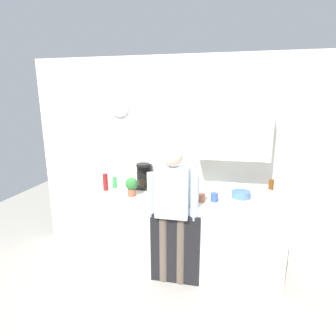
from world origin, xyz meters
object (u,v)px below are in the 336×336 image
(coffee_maker, at_px, (144,177))
(cup_terracotta_mug, at_px, (202,198))
(cup_blue_mug, at_px, (214,197))
(dish_soap, at_px, (115,182))
(bottle_green_wine, at_px, (162,181))
(person_at_sink, at_px, (172,205))
(bottle_amber_beer, at_px, (271,189))
(bottle_red_vinegar, at_px, (105,182))
(storage_canister, at_px, (267,199))
(potted_plant, at_px, (132,185))
(mixing_bowl, at_px, (241,194))
(bottle_clear_soda, at_px, (183,185))

(coffee_maker, xyz_separation_m, cup_terracotta_mug, (0.80, -0.36, -0.10))
(coffee_maker, xyz_separation_m, cup_blue_mug, (0.94, -0.32, -0.10))
(cup_blue_mug, height_order, dish_soap, dish_soap)
(bottle_green_wine, xyz_separation_m, person_at_sink, (0.23, -0.44, -0.14))
(bottle_amber_beer, height_order, cup_terracotta_mug, bottle_amber_beer)
(bottle_red_vinegar, bearing_deg, storage_canister, -4.08)
(cup_blue_mug, height_order, potted_plant, potted_plant)
(coffee_maker, height_order, potted_plant, coffee_maker)
(bottle_green_wine, bearing_deg, storage_canister, -9.99)
(bottle_amber_beer, relative_size, storage_canister, 1.35)
(bottle_red_vinegar, relative_size, cup_terracotta_mug, 2.39)
(coffee_maker, bearing_deg, person_at_sink, -48.43)
(coffee_maker, distance_m, bottle_amber_beer, 1.58)
(cup_terracotta_mug, bearing_deg, mixing_bowl, 27.47)
(bottle_red_vinegar, height_order, mixing_bowl, bottle_red_vinegar)
(bottle_clear_soda, xyz_separation_m, mixing_bowl, (0.68, 0.10, -0.10))
(cup_terracotta_mug, bearing_deg, bottle_green_wine, 156.51)
(mixing_bowl, height_order, dish_soap, dish_soap)
(cup_blue_mug, relative_size, mixing_bowl, 0.45)
(coffee_maker, bearing_deg, bottle_red_vinegar, -155.46)
(coffee_maker, height_order, cup_blue_mug, coffee_maker)
(cup_terracotta_mug, bearing_deg, bottle_clear_soda, 151.78)
(potted_plant, bearing_deg, person_at_sink, -21.99)
(bottle_red_vinegar, bearing_deg, cup_terracotta_mug, -6.87)
(bottle_green_wine, distance_m, bottle_clear_soda, 0.31)
(coffee_maker, bearing_deg, cup_terracotta_mug, -24.00)
(coffee_maker, bearing_deg, dish_soap, -166.86)
(bottle_amber_beer, relative_size, dish_soap, 1.28)
(bottle_green_wine, bearing_deg, coffee_maker, 155.03)
(bottle_green_wine, relative_size, bottle_red_vinegar, 1.36)
(mixing_bowl, distance_m, potted_plant, 1.31)
(coffee_maker, height_order, person_at_sink, person_at_sink)
(cup_blue_mug, xyz_separation_m, person_at_sink, (-0.44, -0.24, -0.04))
(potted_plant, bearing_deg, cup_blue_mug, 1.30)
(cup_blue_mug, height_order, person_at_sink, person_at_sink)
(coffee_maker, xyz_separation_m, bottle_green_wine, (0.27, -0.13, 0.00))
(bottle_green_wine, distance_m, dish_soap, 0.65)
(bottle_amber_beer, xyz_separation_m, potted_plant, (-1.63, -0.27, 0.02))
(bottle_clear_soda, bearing_deg, potted_plant, -169.59)
(cup_terracotta_mug, bearing_deg, bottle_red_vinegar, 173.13)
(cup_terracotta_mug, bearing_deg, coffee_maker, 156.00)
(bottle_red_vinegar, bearing_deg, cup_blue_mug, -4.73)
(cup_terracotta_mug, bearing_deg, dish_soap, 167.12)
(storage_canister, height_order, person_at_sink, person_at_sink)
(coffee_maker, bearing_deg, bottle_amber_beer, -2.73)
(coffee_maker, xyz_separation_m, bottle_amber_beer, (1.58, -0.08, -0.03))
(bottle_amber_beer, bearing_deg, potted_plant, -170.68)
(mixing_bowl, xyz_separation_m, storage_canister, (0.27, -0.22, 0.04))
(bottle_green_wine, height_order, storage_canister, bottle_green_wine)
(bottle_green_wine, bearing_deg, bottle_amber_beer, 2.27)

